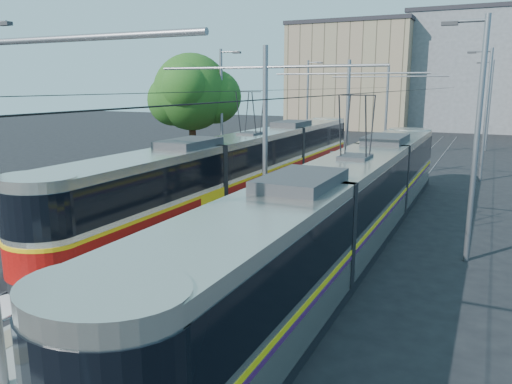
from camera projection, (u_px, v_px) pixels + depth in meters
The scene contains 13 objects.
ground at pixel (139, 314), 13.02m from camera, with size 160.00×160.00×0.00m, color black.
platform at pixel (331, 188), 28.01m from camera, with size 4.00×50.00×0.30m, color gray.
tactile_strip_left at pixel (306, 184), 28.59m from camera, with size 0.70×50.00×0.01m, color gray.
tactile_strip_right at pixel (356, 188), 27.37m from camera, with size 0.70×50.00×0.01m, color gray.
rails at pixel (331, 191), 28.04m from camera, with size 8.71×70.00×0.03m.
tram_left at pixel (250, 164), 26.63m from camera, with size 2.43×29.68×5.50m.
tram_right at pixel (353, 198), 18.02m from camera, with size 2.43×27.65×5.50m.
catenary at pixel (316, 112), 24.58m from camera, with size 9.20×70.00×7.00m.
street_lamps at pixel (352, 112), 30.70m from camera, with size 15.18×38.22×8.00m.
shelter at pixel (335, 175), 24.46m from camera, with size 0.89×1.18×2.32m.
tree at pixel (197, 94), 31.98m from camera, with size 5.40×4.99×7.84m.
building_left at pixel (354, 76), 68.75m from camera, with size 16.32×12.24×14.06m.
building_centre at pixel (482, 71), 65.49m from camera, with size 18.36×14.28×15.14m.
Camera 1 is at (7.92, -9.59, 5.85)m, focal length 35.00 mm.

